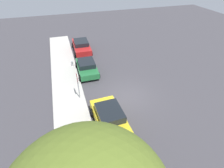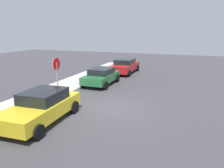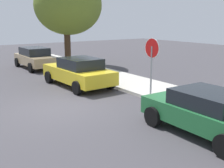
% 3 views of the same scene
% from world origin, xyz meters
% --- Properties ---
extents(ground_plane, '(60.00, 60.00, 0.00)m').
position_xyz_m(ground_plane, '(0.00, 0.00, 0.00)').
color(ground_plane, '#423F44').
extents(sidewalk_curb, '(32.00, 2.63, 0.14)m').
position_xyz_m(sidewalk_curb, '(0.00, 4.93, 0.07)').
color(sidewalk_curb, beige).
rests_on(sidewalk_curb, ground_plane).
extents(stop_sign, '(0.87, 0.08, 2.59)m').
position_xyz_m(stop_sign, '(0.91, 4.02, 1.81)').
color(stop_sign, gray).
rests_on(stop_sign, ground_plane).
extents(parked_car_yellow, '(4.55, 2.23, 1.47)m').
position_xyz_m(parked_car_yellow, '(-2.80, 2.42, 0.75)').
color(parked_car_yellow, yellow).
rests_on(parked_car_yellow, ground_plane).
extents(parked_car_green, '(3.87, 2.05, 1.32)m').
position_xyz_m(parked_car_green, '(4.87, 2.65, 0.70)').
color(parked_car_green, '#236B38').
rests_on(parked_car_green, ground_plane).
extents(parked_car_tan, '(4.26, 1.97, 1.45)m').
position_xyz_m(parked_car_tan, '(-9.38, 2.46, 0.76)').
color(parked_car_tan, tan).
rests_on(parked_car_tan, ground_plane).
extents(street_tree_near_corner, '(4.73, 4.73, 6.39)m').
position_xyz_m(street_tree_near_corner, '(-8.75, 4.83, 4.32)').
color(street_tree_near_corner, '#422D1E').
rests_on(street_tree_near_corner, ground_plane).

